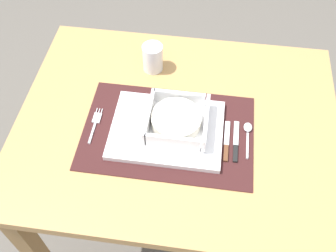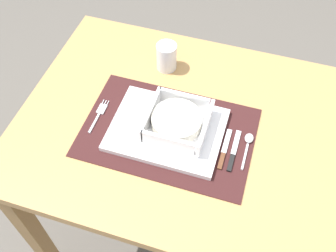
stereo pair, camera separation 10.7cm
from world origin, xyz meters
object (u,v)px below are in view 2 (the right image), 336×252
Objects in this scene: porridge_bowl at (178,122)px; butter_knife at (233,153)px; spoon at (248,143)px; fork at (100,113)px; bread_knife at (224,151)px; drinking_glass at (167,58)px; dining_table at (179,145)px.

porridge_bowl reaches higher than butter_knife.
porridge_bowl is 0.20m from spoon.
fork is 0.96× the size of bread_knife.
drinking_glass is at bearing 139.99° from spoon.
spoon is at bearing 4.63° from porridge_bowl.
butter_knife is at bearing -129.88° from spoon.
fork is 1.10× the size of spoon.
dining_table is 0.27m from drinking_glass.
butter_knife reaches higher than dining_table.
bread_knife reaches higher than dining_table.
dining_table is 6.89× the size of bread_knife.
spoon reaches higher than fork.
spoon is 0.07m from bread_knife.
dining_table is at bearing 171.48° from spoon.
spoon is at bearing -4.22° from dining_table.
bread_knife is at bearing -174.32° from butter_knife.
fork is (-0.23, -0.04, 0.12)m from dining_table.
porridge_bowl is 0.15m from bread_knife.
drinking_glass is (-0.24, 0.26, 0.03)m from bread_knife.
fork is 1.44× the size of drinking_glass.
porridge_bowl is at bearing 1.19° from fork.
spoon is 0.05m from butter_knife.
bread_knife is (-0.06, -0.05, -0.00)m from spoon.
porridge_bowl is 0.23m from fork.
butter_knife is (0.17, -0.06, 0.12)m from dining_table.
bread_knife is 0.36m from drinking_glass.
butter_knife and bread_knife have the same top height.
dining_table is 0.16m from porridge_bowl.
drinking_glass is (-0.30, 0.22, 0.03)m from spoon.
dining_table is 0.26m from fork.
spoon is 1.31× the size of drinking_glass.
dining_table is 6.79× the size of butter_knife.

